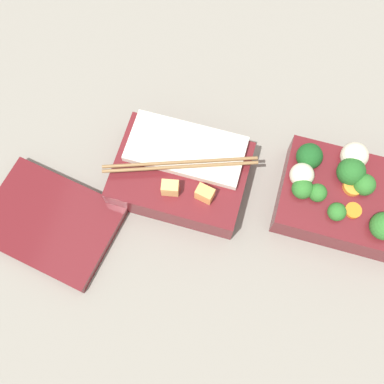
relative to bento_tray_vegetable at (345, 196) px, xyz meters
name	(u,v)px	position (x,y,z in m)	size (l,w,h in m)	color
ground_plane	(263,194)	(0.11, 0.02, -0.03)	(3.00, 3.00, 0.00)	gray
bento_tray_vegetable	(345,196)	(0.00, 0.00, 0.00)	(0.19, 0.15, 0.08)	maroon
bento_tray_rice	(181,172)	(0.24, 0.03, 0.00)	(0.21, 0.14, 0.07)	maroon
bento_lid	(51,222)	(0.41, 0.15, -0.02)	(0.19, 0.14, 0.02)	maroon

